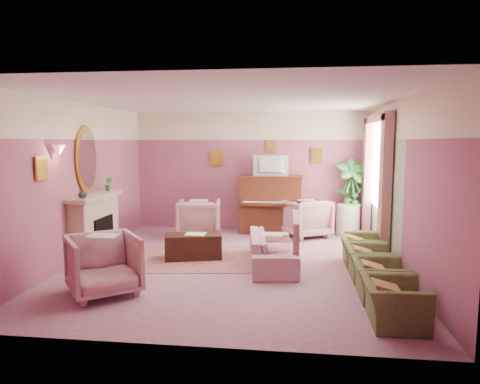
# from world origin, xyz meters

# --- Properties ---
(floor) EXTENTS (5.50, 6.00, 0.01)m
(floor) POSITION_xyz_m (0.00, 0.00, 0.00)
(floor) COLOR gray
(floor) RESTS_ON ground
(ceiling) EXTENTS (5.50, 6.00, 0.01)m
(ceiling) POSITION_xyz_m (0.00, 0.00, 2.80)
(ceiling) COLOR white
(ceiling) RESTS_ON wall_back
(wall_back) EXTENTS (5.50, 0.02, 2.80)m
(wall_back) POSITION_xyz_m (0.00, 3.00, 1.40)
(wall_back) COLOR #794560
(wall_back) RESTS_ON floor
(wall_front) EXTENTS (5.50, 0.02, 2.80)m
(wall_front) POSITION_xyz_m (0.00, -3.00, 1.40)
(wall_front) COLOR #794560
(wall_front) RESTS_ON floor
(wall_left) EXTENTS (0.02, 6.00, 2.80)m
(wall_left) POSITION_xyz_m (-2.75, 0.00, 1.40)
(wall_left) COLOR #794560
(wall_left) RESTS_ON floor
(wall_right) EXTENTS (0.02, 6.00, 2.80)m
(wall_right) POSITION_xyz_m (2.75, 0.00, 1.40)
(wall_right) COLOR #794560
(wall_right) RESTS_ON floor
(picture_rail_band) EXTENTS (5.50, 0.01, 0.65)m
(picture_rail_band) POSITION_xyz_m (0.00, 2.99, 2.47)
(picture_rail_band) COLOR beige
(picture_rail_band) RESTS_ON wall_back
(stripe_panel) EXTENTS (0.01, 3.00, 2.15)m
(stripe_panel) POSITION_xyz_m (2.73, 1.30, 1.07)
(stripe_panel) COLOR #97A384
(stripe_panel) RESTS_ON wall_right
(fireplace_surround) EXTENTS (0.30, 1.40, 1.10)m
(fireplace_surround) POSITION_xyz_m (-2.59, 0.20, 0.55)
(fireplace_surround) COLOR tan
(fireplace_surround) RESTS_ON floor
(fireplace_inset) EXTENTS (0.18, 0.72, 0.68)m
(fireplace_inset) POSITION_xyz_m (-2.49, 0.20, 0.40)
(fireplace_inset) COLOR black
(fireplace_inset) RESTS_ON floor
(fire_ember) EXTENTS (0.06, 0.54, 0.10)m
(fire_ember) POSITION_xyz_m (-2.45, 0.20, 0.22)
(fire_ember) COLOR orange
(fire_ember) RESTS_ON floor
(mantel_shelf) EXTENTS (0.40, 1.55, 0.07)m
(mantel_shelf) POSITION_xyz_m (-2.56, 0.20, 1.12)
(mantel_shelf) COLOR tan
(mantel_shelf) RESTS_ON fireplace_surround
(hearth) EXTENTS (0.55, 1.50, 0.02)m
(hearth) POSITION_xyz_m (-2.39, 0.20, 0.01)
(hearth) COLOR tan
(hearth) RESTS_ON floor
(mirror_frame) EXTENTS (0.04, 0.72, 1.20)m
(mirror_frame) POSITION_xyz_m (-2.70, 0.20, 1.80)
(mirror_frame) COLOR gold
(mirror_frame) RESTS_ON wall_left
(mirror_glass) EXTENTS (0.01, 0.60, 1.06)m
(mirror_glass) POSITION_xyz_m (-2.67, 0.20, 1.80)
(mirror_glass) COLOR silver
(mirror_glass) RESTS_ON wall_left
(sconce_shade) EXTENTS (0.20, 0.20, 0.16)m
(sconce_shade) POSITION_xyz_m (-2.62, -0.85, 1.98)
(sconce_shade) COLOR #FF8982
(sconce_shade) RESTS_ON wall_left
(piano) EXTENTS (1.40, 0.60, 1.30)m
(piano) POSITION_xyz_m (0.50, 2.68, 0.65)
(piano) COLOR #4A2214
(piano) RESTS_ON floor
(piano_keyshelf) EXTENTS (1.30, 0.12, 0.06)m
(piano_keyshelf) POSITION_xyz_m (0.50, 2.33, 0.72)
(piano_keyshelf) COLOR #4A2214
(piano_keyshelf) RESTS_ON piano
(piano_keys) EXTENTS (1.20, 0.08, 0.02)m
(piano_keys) POSITION_xyz_m (0.50, 2.33, 0.76)
(piano_keys) COLOR white
(piano_keys) RESTS_ON piano
(piano_top) EXTENTS (1.45, 0.65, 0.04)m
(piano_top) POSITION_xyz_m (0.50, 2.68, 1.31)
(piano_top) COLOR #4A2214
(piano_top) RESTS_ON piano
(television) EXTENTS (0.80, 0.12, 0.48)m
(television) POSITION_xyz_m (0.50, 2.63, 1.60)
(television) COLOR black
(television) RESTS_ON piano
(print_back_left) EXTENTS (0.30, 0.03, 0.38)m
(print_back_left) POSITION_xyz_m (-0.80, 2.96, 1.72)
(print_back_left) COLOR gold
(print_back_left) RESTS_ON wall_back
(print_back_right) EXTENTS (0.26, 0.03, 0.34)m
(print_back_right) POSITION_xyz_m (1.55, 2.96, 1.78)
(print_back_right) COLOR gold
(print_back_right) RESTS_ON wall_back
(print_back_mid) EXTENTS (0.22, 0.03, 0.26)m
(print_back_mid) POSITION_xyz_m (0.50, 2.96, 2.00)
(print_back_mid) COLOR gold
(print_back_mid) RESTS_ON wall_back
(print_left_wall) EXTENTS (0.03, 0.28, 0.36)m
(print_left_wall) POSITION_xyz_m (-2.71, -1.20, 1.72)
(print_left_wall) COLOR gold
(print_left_wall) RESTS_ON wall_left
(window_blind) EXTENTS (0.03, 1.40, 1.80)m
(window_blind) POSITION_xyz_m (2.70, 1.55, 1.70)
(window_blind) COLOR beige
(window_blind) RESTS_ON wall_right
(curtain_left) EXTENTS (0.16, 0.34, 2.60)m
(curtain_left) POSITION_xyz_m (2.62, 0.63, 1.30)
(curtain_left) COLOR #A66468
(curtain_left) RESTS_ON floor
(curtain_right) EXTENTS (0.16, 0.34, 2.60)m
(curtain_right) POSITION_xyz_m (2.62, 2.47, 1.30)
(curtain_right) COLOR #A66468
(curtain_right) RESTS_ON floor
(pelmet) EXTENTS (0.16, 2.20, 0.16)m
(pelmet) POSITION_xyz_m (2.62, 1.55, 2.56)
(pelmet) COLOR #A66468
(pelmet) RESTS_ON wall_right
(mantel_plant) EXTENTS (0.16, 0.16, 0.28)m
(mantel_plant) POSITION_xyz_m (-2.55, 0.75, 1.29)
(mantel_plant) COLOR #2E7D34
(mantel_plant) RESTS_ON mantel_shelf
(mantel_vase) EXTENTS (0.16, 0.16, 0.16)m
(mantel_vase) POSITION_xyz_m (-2.55, -0.30, 1.23)
(mantel_vase) COLOR beige
(mantel_vase) RESTS_ON mantel_shelf
(area_rug) EXTENTS (2.68, 2.06, 0.01)m
(area_rug) POSITION_xyz_m (-0.69, 0.28, 0.01)
(area_rug) COLOR #925051
(area_rug) RESTS_ON floor
(coffee_table) EXTENTS (1.10, 0.74, 0.45)m
(coffee_table) POSITION_xyz_m (-0.78, 0.28, 0.23)
(coffee_table) COLOR black
(coffee_table) RESTS_ON floor
(table_paper) EXTENTS (0.35, 0.28, 0.01)m
(table_paper) POSITION_xyz_m (-0.73, 0.28, 0.46)
(table_paper) COLOR white
(table_paper) RESTS_ON coffee_table
(sofa) EXTENTS (0.63, 1.88, 0.76)m
(sofa) POSITION_xyz_m (0.66, 0.03, 0.38)
(sofa) COLOR tan
(sofa) RESTS_ON floor
(sofa_throw) EXTENTS (0.09, 1.42, 0.52)m
(sofa_throw) POSITION_xyz_m (1.06, 0.03, 0.60)
(sofa_throw) COLOR #A66468
(sofa_throw) RESTS_ON sofa
(floral_armchair_left) EXTENTS (0.89, 0.89, 0.93)m
(floral_armchair_left) POSITION_xyz_m (-1.04, 1.97, 0.46)
(floral_armchair_left) COLOR tan
(floral_armchair_left) RESTS_ON floor
(floral_armchair_right) EXTENTS (0.89, 0.89, 0.93)m
(floral_armchair_right) POSITION_xyz_m (1.30, 2.35, 0.46)
(floral_armchair_right) COLOR tan
(floral_armchair_right) RESTS_ON floor
(floral_armchair_front) EXTENTS (0.89, 0.89, 0.93)m
(floral_armchair_front) POSITION_xyz_m (-1.59, -1.65, 0.46)
(floral_armchair_front) COLOR tan
(floral_armchair_front) RESTS_ON floor
(olive_chair_a) EXTENTS (0.56, 0.80, 0.69)m
(olive_chair_a) POSITION_xyz_m (2.17, -2.19, 0.34)
(olive_chair_a) COLOR #526031
(olive_chair_a) RESTS_ON floor
(olive_chair_b) EXTENTS (0.56, 0.80, 0.69)m
(olive_chair_b) POSITION_xyz_m (2.17, -1.37, 0.34)
(olive_chair_b) COLOR #526031
(olive_chair_b) RESTS_ON floor
(olive_chair_c) EXTENTS (0.56, 0.80, 0.69)m
(olive_chair_c) POSITION_xyz_m (2.17, -0.55, 0.34)
(olive_chair_c) COLOR #526031
(olive_chair_c) RESTS_ON floor
(olive_chair_d) EXTENTS (0.56, 0.80, 0.69)m
(olive_chair_d) POSITION_xyz_m (2.17, 0.27, 0.34)
(olive_chair_d) COLOR #526031
(olive_chair_d) RESTS_ON floor
(side_table) EXTENTS (0.52, 0.52, 0.70)m
(side_table) POSITION_xyz_m (2.26, 2.58, 0.35)
(side_table) COLOR silver
(side_table) RESTS_ON floor
(side_plant_big) EXTENTS (0.30, 0.30, 0.34)m
(side_plant_big) POSITION_xyz_m (2.26, 2.58, 0.87)
(side_plant_big) COLOR #2E7D34
(side_plant_big) RESTS_ON side_table
(side_plant_small) EXTENTS (0.16, 0.16, 0.28)m
(side_plant_small) POSITION_xyz_m (2.38, 2.48, 0.84)
(side_plant_small) COLOR #2E7D34
(side_plant_small) RESTS_ON side_table
(palm_pot) EXTENTS (0.34, 0.34, 0.34)m
(palm_pot) POSITION_xyz_m (2.34, 2.64, 0.17)
(palm_pot) COLOR #955D41
(palm_pot) RESTS_ON floor
(palm_plant) EXTENTS (0.76, 0.76, 1.44)m
(palm_plant) POSITION_xyz_m (2.34, 2.64, 1.06)
(palm_plant) COLOR #2E7D34
(palm_plant) RESTS_ON palm_pot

